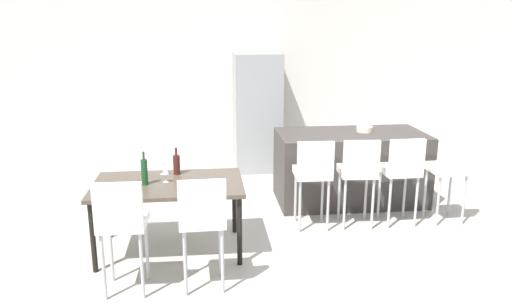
{
  "coord_description": "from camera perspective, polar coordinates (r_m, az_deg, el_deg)",
  "views": [
    {
      "loc": [
        -1.52,
        -4.97,
        2.31
      ],
      "look_at": [
        -0.94,
        0.5,
        0.85
      ],
      "focal_mm": 35.01,
      "sensor_mm": 36.0,
      "label": 1
    }
  ],
  "objects": [
    {
      "name": "ground_plane",
      "position": [
        5.69,
        10.11,
        -9.34
      ],
      "size": [
        10.0,
        10.0,
        0.0
      ],
      "primitive_type": "plane",
      "color": "#ADA89E"
    },
    {
      "name": "back_wall",
      "position": [
        8.34,
        4.51,
        8.91
      ],
      "size": [
        10.0,
        0.12,
        2.9
      ],
      "primitive_type": "cube",
      "color": "silver",
      "rests_on": "ground_plane"
    },
    {
      "name": "kitchen_island",
      "position": [
        6.65,
        10.69,
        -1.55
      ],
      "size": [
        1.89,
        0.94,
        0.92
      ],
      "primitive_type": "cube",
      "color": "#383330",
      "rests_on": "ground_plane"
    },
    {
      "name": "bar_chair_left",
      "position": [
        5.62,
        6.57,
        -1.9
      ],
      "size": [
        0.41,
        0.41,
        1.05
      ],
      "color": "white",
      "rests_on": "ground_plane"
    },
    {
      "name": "bar_chair_middle",
      "position": [
        5.75,
        11.63,
        -1.72
      ],
      "size": [
        0.43,
        0.43,
        1.05
      ],
      "color": "white",
      "rests_on": "ground_plane"
    },
    {
      "name": "bar_chair_right",
      "position": [
        5.93,
        16.34,
        -1.53
      ],
      "size": [
        0.41,
        0.41,
        1.05
      ],
      "color": "white",
      "rests_on": "ground_plane"
    },
    {
      "name": "bar_chair_far",
      "position": [
        6.17,
        21.3,
        -1.33
      ],
      "size": [
        0.42,
        0.42,
        1.05
      ],
      "color": "white",
      "rests_on": "ground_plane"
    },
    {
      "name": "dining_table",
      "position": [
        5.12,
        -9.99,
        -3.96
      ],
      "size": [
        1.5,
        0.9,
        0.74
      ],
      "color": "#4C4238",
      "rests_on": "ground_plane"
    },
    {
      "name": "dining_chair_near",
      "position": [
        4.4,
        -15.11,
        -7.2
      ],
      "size": [
        0.41,
        0.41,
        1.05
      ],
      "color": "white",
      "rests_on": "ground_plane"
    },
    {
      "name": "dining_chair_far",
      "position": [
        4.34,
        -6.17,
        -7.05
      ],
      "size": [
        0.41,
        0.41,
        1.05
      ],
      "color": "white",
      "rests_on": "ground_plane"
    },
    {
      "name": "wine_bottle_end",
      "position": [
        5.05,
        -12.63,
        -2.02
      ],
      "size": [
        0.06,
        0.06,
        0.34
      ],
      "color": "#194723",
      "rests_on": "dining_table"
    },
    {
      "name": "wine_bottle_near",
      "position": [
        5.34,
        -9.06,
        -1.2
      ],
      "size": [
        0.07,
        0.07,
        0.29
      ],
      "color": "#471E19",
      "rests_on": "dining_table"
    },
    {
      "name": "wine_glass_left",
      "position": [
        5.35,
        -10.61,
        -1.08
      ],
      "size": [
        0.07,
        0.07,
        0.17
      ],
      "color": "silver",
      "rests_on": "dining_table"
    },
    {
      "name": "wine_glass_middle",
      "position": [
        5.09,
        -10.3,
        -1.9
      ],
      "size": [
        0.07,
        0.07,
        0.17
      ],
      "color": "silver",
      "rests_on": "dining_table"
    },
    {
      "name": "refrigerator",
      "position": [
        7.88,
        0.18,
        4.72
      ],
      "size": [
        0.72,
        0.68,
        1.84
      ],
      "primitive_type": "cube",
      "color": "#939699",
      "rests_on": "ground_plane"
    },
    {
      "name": "fruit_bowl",
      "position": [
        6.64,
        12.3,
        2.75
      ],
      "size": [
        0.21,
        0.21,
        0.07
      ],
      "primitive_type": "cylinder",
      "color": "beige",
      "rests_on": "kitchen_island"
    }
  ]
}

